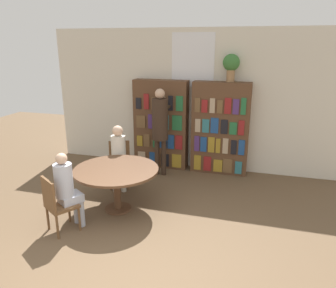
{
  "coord_description": "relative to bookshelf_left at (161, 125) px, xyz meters",
  "views": [
    {
      "loc": [
        1.44,
        -2.94,
        2.7
      ],
      "look_at": [
        -0.03,
        2.17,
        1.05
      ],
      "focal_mm": 35.0,
      "sensor_mm": 36.0,
      "label": 1
    }
  ],
  "objects": [
    {
      "name": "flower_vase",
      "position": [
        1.46,
        0.0,
        1.32
      ],
      "size": [
        0.34,
        0.34,
        0.55
      ],
      "color": "#997047",
      "rests_on": "bookshelf_right"
    },
    {
      "name": "bookshelf_right",
      "position": [
        1.3,
        -0.0,
        -0.0
      ],
      "size": [
        1.18,
        0.34,
        1.94
      ],
      "color": "brown",
      "rests_on": "ground_plane"
    },
    {
      "name": "seated_reader_right",
      "position": [
        -0.55,
        -2.9,
        -0.29
      ],
      "size": [
        0.4,
        0.41,
        1.21
      ],
      "rotation": [
        0.0,
        0.0,
        -0.57
      ],
      "color": "#B2B7C6",
      "rests_on": "ground_plane"
    },
    {
      "name": "chair_near_camera",
      "position": [
        -0.65,
        -3.05,
        -0.49
      ],
      "size": [
        0.55,
        0.55,
        0.87
      ],
      "rotation": [
        0.0,
        0.0,
        -0.57
      ],
      "color": "brown",
      "rests_on": "ground_plane"
    },
    {
      "name": "wall_back",
      "position": [
        0.65,
        0.19,
        0.54
      ],
      "size": [
        6.4,
        0.07,
        3.0
      ],
      "color": "beige",
      "rests_on": "ground_plane"
    },
    {
      "name": "reading_table",
      "position": [
        -0.09,
        -2.18,
        -0.33
      ],
      "size": [
        1.39,
        1.39,
        0.74
      ],
      "color": "brown",
      "rests_on": "ground_plane"
    },
    {
      "name": "chair_left_side",
      "position": [
        -0.47,
        -1.22,
        -0.49
      ],
      "size": [
        0.52,
        0.52,
        0.87
      ],
      "rotation": [
        0.0,
        0.0,
        -2.76
      ],
      "color": "brown",
      "rests_on": "ground_plane"
    },
    {
      "name": "ground_plane",
      "position": [
        0.65,
        -3.78,
        -0.97
      ],
      "size": [
        16.0,
        16.0,
        0.0
      ],
      "primitive_type": "plane",
      "color": "brown"
    },
    {
      "name": "seated_reader_left",
      "position": [
        -0.41,
        -1.38,
        -0.26
      ],
      "size": [
        0.37,
        0.41,
        1.24
      ],
      "rotation": [
        0.0,
        0.0,
        -2.76
      ],
      "color": "beige",
      "rests_on": "ground_plane"
    },
    {
      "name": "bookshelf_left",
      "position": [
        0.0,
        0.0,
        0.0
      ],
      "size": [
        1.18,
        0.34,
        1.94
      ],
      "color": "brown",
      "rests_on": "ground_plane"
    },
    {
      "name": "librarian_standing",
      "position": [
        0.14,
        -0.5,
        0.17
      ],
      "size": [
        0.33,
        0.6,
        1.83
      ],
      "color": "#332319",
      "rests_on": "ground_plane"
    }
  ]
}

